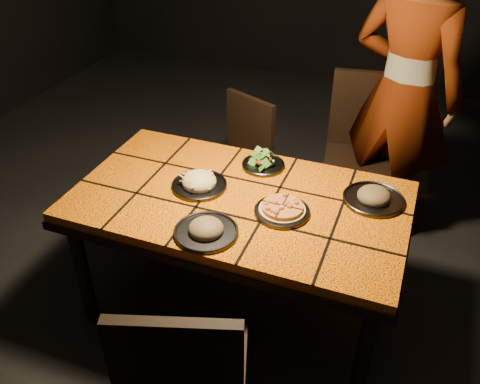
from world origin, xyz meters
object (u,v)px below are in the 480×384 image
(chair_far_left, at_px, (240,154))
(diner, at_px, (404,94))
(chair_near, at_px, (185,376))
(plate_pasta, at_px, (199,183))
(dining_table, at_px, (239,210))
(chair_far_right, at_px, (363,143))
(plate_pizza, at_px, (282,210))

(chair_far_left, height_order, diner, diner)
(chair_near, bearing_deg, plate_pasta, -87.21)
(dining_table, relative_size, plate_pasta, 5.86)
(chair_far_right, xyz_separation_m, plate_pizza, (-0.20, -1.11, 0.18))
(chair_far_right, bearing_deg, chair_far_left, -170.03)
(plate_pizza, relative_size, plate_pasta, 0.94)
(dining_table, xyz_separation_m, diner, (0.62, 1.06, 0.28))
(dining_table, bearing_deg, plate_pasta, 176.45)
(chair_far_right, distance_m, diner, 0.41)
(chair_near, distance_m, chair_far_left, 1.73)
(diner, relative_size, plate_pizza, 7.33)
(diner, bearing_deg, plate_pasta, 70.54)
(plate_pizza, distance_m, plate_pasta, 0.45)
(chair_far_right, bearing_deg, plate_pasta, -131.44)
(dining_table, relative_size, diner, 0.85)
(chair_far_right, bearing_deg, plate_pizza, -109.97)
(chair_far_left, height_order, plate_pasta, chair_far_left)
(chair_far_left, bearing_deg, diner, 38.94)
(dining_table, relative_size, plate_pizza, 6.26)
(plate_pasta, bearing_deg, diner, 51.29)
(chair_far_right, bearing_deg, diner, -9.00)
(diner, relative_size, plate_pasta, 6.86)
(chair_far_right, relative_size, plate_pizza, 3.93)
(chair_near, height_order, chair_far_left, chair_near)
(chair_far_left, distance_m, plate_pasta, 0.84)
(chair_near, bearing_deg, chair_far_left, -93.88)
(chair_near, bearing_deg, plate_pizza, -115.54)
(chair_far_left, relative_size, chair_far_right, 0.84)
(dining_table, xyz_separation_m, chair_far_left, (-0.31, 0.80, -0.18))
(chair_far_left, bearing_deg, plate_pasta, -60.49)
(dining_table, bearing_deg, plate_pizza, -11.72)
(chair_near, relative_size, chair_far_left, 1.13)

